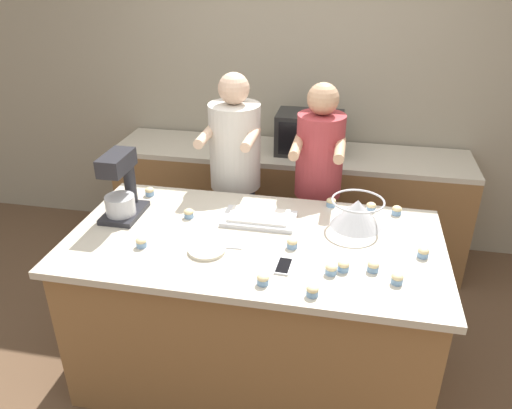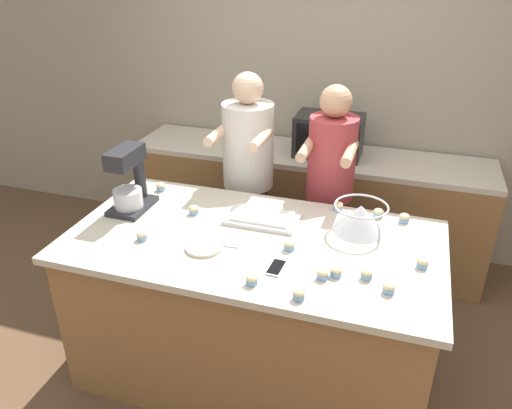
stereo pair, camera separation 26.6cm
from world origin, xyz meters
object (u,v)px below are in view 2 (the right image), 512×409
cupcake_9 (378,213)px  cupcake_12 (194,210)px  stand_mixer (130,183)px  cell_phone (276,268)px  cupcake_3 (367,274)px  cupcake_6 (323,274)px  cupcake_11 (389,288)px  mixing_bowl (360,218)px  cupcake_10 (252,279)px  person_left (248,186)px  knife (216,245)px  cupcake_2 (336,271)px  cupcake_7 (161,187)px  cupcake_1 (289,245)px  person_right (329,198)px  cupcake_4 (338,206)px  cupcake_5 (423,263)px  microwave_oven (329,135)px  small_plate (204,247)px  cupcake_8 (142,235)px  baking_tray (262,218)px  cupcake_13 (299,294)px  cupcake_0 (404,218)px

cupcake_9 → cupcake_12: size_ratio=1.00×
stand_mixer → cupcake_12: 0.41m
cell_phone → cupcake_3: cupcake_3 is taller
cupcake_6 → cupcake_11: same height
mixing_bowl → cupcake_10: size_ratio=5.17×
person_left → cell_phone: bearing=-64.5°
knife → person_left: bearing=97.9°
cupcake_2 → cupcake_7: same height
stand_mixer → cupcake_11: (1.54, -0.38, -0.14)m
cupcake_1 → cupcake_2: (0.27, -0.16, 0.00)m
cupcake_1 → cupcake_2: bearing=-30.4°
stand_mixer → knife: size_ratio=1.76×
person_right → mixing_bowl: size_ratio=5.44×
cupcake_4 → cupcake_5: size_ratio=1.00×
microwave_oven → stand_mixer: bearing=-126.5°
stand_mixer → cupcake_7: bearing=80.9°
knife → cupcake_7: cupcake_7 is taller
small_plate → cupcake_6: bearing=-6.5°
cupcake_2 → cupcake_8: (-1.05, 0.01, 0.00)m
cupcake_4 → cupcake_10: bearing=-106.8°
baking_tray → cupcake_7: cupcake_7 is taller
cupcake_13 → person_right: bearing=93.9°
cupcake_12 → cupcake_9: bearing=15.7°
stand_mixer → cupcake_6: 1.29m
small_plate → cupcake_10: 0.40m
cupcake_4 → cupcake_8: (-0.95, -0.66, 0.00)m
cell_phone → cupcake_8: size_ratio=2.57×
cupcake_2 → cupcake_5: size_ratio=1.00×
knife → small_plate: bearing=-132.5°
cupcake_5 → mixing_bowl: bearing=142.4°
cupcake_6 → stand_mixer: bearing=163.6°
cupcake_0 → cupcake_4: same height
cupcake_7 → cupcake_1: bearing=-24.5°
baking_tray → cupcake_0: bearing=16.8°
person_right → cupcake_7: size_ratio=28.12×
stand_mixer → mixing_bowl: size_ratio=1.31×
baking_tray → cupcake_8: (-0.55, -0.40, 0.01)m
cupcake_10 → stand_mixer: bearing=151.2°
microwave_oven → cupcake_12: (-0.57, -1.24, -0.11)m
cupcake_12 → cupcake_8: bearing=-112.0°
person_right → microwave_oven: (-0.13, 0.61, 0.22)m
cupcake_3 → cupcake_6: 0.21m
small_plate → cupcake_0: bearing=32.0°
person_right → cupcake_13: size_ratio=28.12×
cell_phone → cupcake_3: (0.43, 0.05, 0.02)m
microwave_oven → cupcake_12: microwave_oven is taller
cupcake_8 → cupcake_12: (0.14, 0.36, 0.00)m
knife → cupcake_2: size_ratio=3.84×
cupcake_10 → cupcake_9: bearing=59.6°
cupcake_0 → cell_phone: bearing=-130.3°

